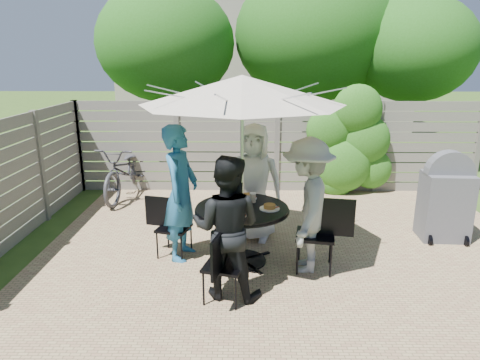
{
  "coord_description": "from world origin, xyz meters",
  "views": [
    {
      "loc": [
        -0.62,
        -5.42,
        2.65
      ],
      "look_at": [
        -0.7,
        -0.0,
        1.1
      ],
      "focal_mm": 32.0,
      "sensor_mm": 36.0,
      "label": 1
    }
  ],
  "objects_px": {
    "person_back": "(254,183)",
    "glass_back": "(238,195)",
    "glass_left": "(220,203)",
    "bicycle": "(126,171)",
    "patio_table": "(242,224)",
    "chair_right": "(316,249)",
    "person_front": "(227,228)",
    "bbq_grill": "(445,200)",
    "chair_back": "(255,218)",
    "plate_right": "(270,207)",
    "chair_front": "(224,280)",
    "person_left": "(181,193)",
    "plate_back": "(247,197)",
    "plate_left": "(215,203)",
    "glass_front": "(246,209)",
    "chair_left": "(173,239)",
    "syrup_jug": "(238,200)",
    "plate_front": "(236,215)",
    "umbrella": "(242,90)",
    "person_right": "(307,206)",
    "coffee_cup": "(253,198)"
  },
  "relations": [
    {
      "from": "patio_table",
      "to": "glass_back",
      "type": "distance_m",
      "value": 0.42
    },
    {
      "from": "patio_table",
      "to": "chair_right",
      "type": "xyz_separation_m",
      "value": [
        0.95,
        -0.19,
        -0.25
      ]
    },
    {
      "from": "syrup_jug",
      "to": "person_back",
      "type": "bearing_deg",
      "value": 74.23
    },
    {
      "from": "bicycle",
      "to": "patio_table",
      "type": "bearing_deg",
      "value": -44.98
    },
    {
      "from": "plate_right",
      "to": "glass_back",
      "type": "distance_m",
      "value": 0.53
    },
    {
      "from": "patio_table",
      "to": "person_left",
      "type": "bearing_deg",
      "value": 168.63
    },
    {
      "from": "bbq_grill",
      "to": "person_back",
      "type": "bearing_deg",
      "value": -176.9
    },
    {
      "from": "glass_left",
      "to": "syrup_jug",
      "type": "xyz_separation_m",
      "value": [
        0.23,
        0.11,
        0.01
      ]
    },
    {
      "from": "person_back",
      "to": "glass_back",
      "type": "bearing_deg",
      "value": -100.42
    },
    {
      "from": "person_front",
      "to": "bbq_grill",
      "type": "height_order",
      "value": "person_front"
    },
    {
      "from": "chair_back",
      "to": "plate_back",
      "type": "xyz_separation_m",
      "value": [
        -0.12,
        -0.59,
        0.54
      ]
    },
    {
      "from": "plate_left",
      "to": "bbq_grill",
      "type": "xyz_separation_m",
      "value": [
        3.36,
        0.76,
        -0.19
      ]
    },
    {
      "from": "person_right",
      "to": "bbq_grill",
      "type": "xyz_separation_m",
      "value": [
        2.2,
        0.99,
        -0.24
      ]
    },
    {
      "from": "person_front",
      "to": "chair_right",
      "type": "relative_size",
      "value": 1.69
    },
    {
      "from": "chair_front",
      "to": "plate_left",
      "type": "bearing_deg",
      "value": 23.46
    },
    {
      "from": "glass_front",
      "to": "coffee_cup",
      "type": "height_order",
      "value": "glass_front"
    },
    {
      "from": "chair_back",
      "to": "plate_left",
      "type": "height_order",
      "value": "chair_back"
    },
    {
      "from": "glass_left",
      "to": "bicycle",
      "type": "relative_size",
      "value": 0.07
    },
    {
      "from": "glass_back",
      "to": "coffee_cup",
      "type": "height_order",
      "value": "glass_back"
    },
    {
      "from": "glass_front",
      "to": "umbrella",
      "type": "bearing_deg",
      "value": 100.63
    },
    {
      "from": "umbrella",
      "to": "glass_front",
      "type": "relative_size",
      "value": 21.29
    },
    {
      "from": "chair_back",
      "to": "chair_left",
      "type": "xyz_separation_m",
      "value": [
        -1.14,
        -0.75,
        -0.01
      ]
    },
    {
      "from": "chair_back",
      "to": "patio_table",
      "type": "bearing_deg",
      "value": 7.14
    },
    {
      "from": "syrup_jug",
      "to": "glass_front",
      "type": "bearing_deg",
      "value": -73.33
    },
    {
      "from": "person_left",
      "to": "plate_left",
      "type": "relative_size",
      "value": 7.08
    },
    {
      "from": "glass_front",
      "to": "chair_left",
      "type": "bearing_deg",
      "value": 154.94
    },
    {
      "from": "patio_table",
      "to": "bicycle",
      "type": "xyz_separation_m",
      "value": [
        -2.29,
        2.8,
        -0.02
      ]
    },
    {
      "from": "glass_front",
      "to": "person_front",
      "type": "bearing_deg",
      "value": -111.79
    },
    {
      "from": "person_left",
      "to": "glass_back",
      "type": "height_order",
      "value": "person_left"
    },
    {
      "from": "plate_right",
      "to": "person_front",
      "type": "bearing_deg",
      "value": -124.82
    },
    {
      "from": "plate_right",
      "to": "bbq_grill",
      "type": "xyz_separation_m",
      "value": [
        2.66,
        0.9,
        -0.19
      ]
    },
    {
      "from": "chair_right",
      "to": "person_right",
      "type": "bearing_deg",
      "value": -1.32
    },
    {
      "from": "plate_back",
      "to": "glass_back",
      "type": "relative_size",
      "value": 1.86
    },
    {
      "from": "chair_back",
      "to": "chair_left",
      "type": "relative_size",
      "value": 1.06
    },
    {
      "from": "chair_left",
      "to": "person_back",
      "type": "bearing_deg",
      "value": 43.69
    },
    {
      "from": "syrup_jug",
      "to": "coffee_cup",
      "type": "relative_size",
      "value": 1.33
    },
    {
      "from": "chair_front",
      "to": "person_front",
      "type": "xyz_separation_m",
      "value": [
        0.03,
        0.13,
        0.56
      ]
    },
    {
      "from": "chair_left",
      "to": "syrup_jug",
      "type": "relative_size",
      "value": 5.28
    },
    {
      "from": "person_left",
      "to": "person_front",
      "type": "xyz_separation_m",
      "value": [
        0.65,
        -0.98,
        -0.09
      ]
    },
    {
      "from": "glass_back",
      "to": "glass_left",
      "type": "relative_size",
      "value": 1.0
    },
    {
      "from": "person_back",
      "to": "plate_back",
      "type": "distance_m",
      "value": 0.47
    },
    {
      "from": "syrup_jug",
      "to": "plate_front",
      "type": "bearing_deg",
      "value": -93.05
    },
    {
      "from": "chair_back",
      "to": "plate_front",
      "type": "relative_size",
      "value": 3.44
    },
    {
      "from": "person_front",
      "to": "chair_right",
      "type": "bearing_deg",
      "value": -139.33
    },
    {
      "from": "plate_back",
      "to": "bbq_grill",
      "type": "distance_m",
      "value": 2.98
    },
    {
      "from": "person_right",
      "to": "glass_front",
      "type": "bearing_deg",
      "value": -70.3
    },
    {
      "from": "chair_back",
      "to": "bbq_grill",
      "type": "relative_size",
      "value": 0.65
    },
    {
      "from": "chair_right",
      "to": "glass_front",
      "type": "xyz_separation_m",
      "value": [
        -0.9,
        -0.09,
        0.56
      ]
    },
    {
      "from": "person_left",
      "to": "plate_back",
      "type": "xyz_separation_m",
      "value": [
        0.88,
        0.19,
        -0.11
      ]
    },
    {
      "from": "chair_front",
      "to": "person_front",
      "type": "bearing_deg",
      "value": 2.7
    }
  ]
}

